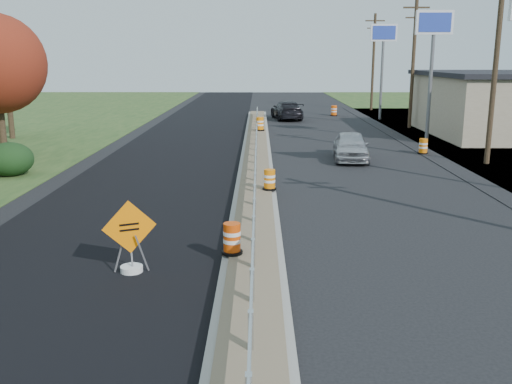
{
  "coord_description": "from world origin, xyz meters",
  "views": [
    {
      "loc": [
        0.14,
        -19.03,
        5.16
      ],
      "look_at": [
        0.05,
        -1.81,
        1.1
      ],
      "focal_mm": 40.0,
      "sensor_mm": 36.0,
      "label": 1
    }
  ],
  "objects_px": {
    "barrel_shoulder_far": "(334,111)",
    "caution_sign": "(131,254)",
    "barrel_median_near": "(232,239)",
    "barrel_median_mid": "(270,180)",
    "car_silver": "(351,146)",
    "barrel_median_far": "(260,124)",
    "car_dark_far": "(287,110)",
    "barrel_shoulder_near": "(423,147)"
  },
  "relations": [
    {
      "from": "caution_sign",
      "to": "car_dark_far",
      "type": "relative_size",
      "value": 0.34
    },
    {
      "from": "barrel_median_near",
      "to": "car_silver",
      "type": "distance_m",
      "value": 16.14
    },
    {
      "from": "barrel_median_mid",
      "to": "barrel_median_far",
      "type": "relative_size",
      "value": 0.84
    },
    {
      "from": "barrel_shoulder_near",
      "to": "car_dark_far",
      "type": "relative_size",
      "value": 0.15
    },
    {
      "from": "barrel_median_far",
      "to": "car_dark_far",
      "type": "height_order",
      "value": "car_dark_far"
    },
    {
      "from": "barrel_shoulder_near",
      "to": "barrel_shoulder_far",
      "type": "xyz_separation_m",
      "value": [
        -2.2,
        21.19,
        0.05
      ]
    },
    {
      "from": "barrel_median_mid",
      "to": "barrel_shoulder_far",
      "type": "height_order",
      "value": "barrel_median_mid"
    },
    {
      "from": "barrel_median_near",
      "to": "barrel_median_mid",
      "type": "xyz_separation_m",
      "value": [
        1.1,
        7.34,
        -0.01
      ]
    },
    {
      "from": "car_dark_far",
      "to": "barrel_median_near",
      "type": "bearing_deg",
      "value": 77.99
    },
    {
      "from": "barrel_shoulder_far",
      "to": "car_silver",
      "type": "xyz_separation_m",
      "value": [
        -2.11,
        -23.17,
        0.28
      ]
    },
    {
      "from": "barrel_median_mid",
      "to": "car_dark_far",
      "type": "relative_size",
      "value": 0.15
    },
    {
      "from": "barrel_median_mid",
      "to": "car_silver",
      "type": "distance_m",
      "value": 8.97
    },
    {
      "from": "barrel_median_mid",
      "to": "barrel_shoulder_near",
      "type": "distance_m",
      "value": 13.1
    },
    {
      "from": "barrel_median_near",
      "to": "car_dark_far",
      "type": "relative_size",
      "value": 0.15
    },
    {
      "from": "barrel_shoulder_near",
      "to": "barrel_median_mid",
      "type": "bearing_deg",
      "value": -131.34
    },
    {
      "from": "caution_sign",
      "to": "car_dark_far",
      "type": "height_order",
      "value": "caution_sign"
    },
    {
      "from": "barrel_shoulder_near",
      "to": "barrel_shoulder_far",
      "type": "height_order",
      "value": "barrel_shoulder_far"
    },
    {
      "from": "car_silver",
      "to": "barrel_median_mid",
      "type": "bearing_deg",
      "value": -113.75
    },
    {
      "from": "barrel_median_mid",
      "to": "car_dark_far",
      "type": "height_order",
      "value": "car_dark_far"
    },
    {
      "from": "barrel_shoulder_far",
      "to": "caution_sign",
      "type": "bearing_deg",
      "value": -104.35
    },
    {
      "from": "barrel_median_far",
      "to": "barrel_median_near",
      "type": "bearing_deg",
      "value": -91.71
    },
    {
      "from": "caution_sign",
      "to": "barrel_shoulder_near",
      "type": "xyz_separation_m",
      "value": [
        12.2,
        17.91,
        -0.06
      ]
    },
    {
      "from": "caution_sign",
      "to": "car_dark_far",
      "type": "distance_m",
      "value": 36.48
    },
    {
      "from": "barrel_shoulder_near",
      "to": "barrel_shoulder_far",
      "type": "relative_size",
      "value": 0.89
    },
    {
      "from": "caution_sign",
      "to": "barrel_median_far",
      "type": "bearing_deg",
      "value": 59.47
    },
    {
      "from": "caution_sign",
      "to": "barrel_median_near",
      "type": "distance_m",
      "value": 2.56
    },
    {
      "from": "barrel_median_near",
      "to": "barrel_median_far",
      "type": "height_order",
      "value": "barrel_median_far"
    },
    {
      "from": "caution_sign",
      "to": "barrel_median_near",
      "type": "xyz_separation_m",
      "value": [
        2.45,
        0.74,
        0.15
      ]
    },
    {
      "from": "barrel_median_mid",
      "to": "barrel_shoulder_near",
      "type": "bearing_deg",
      "value": 48.66
    },
    {
      "from": "barrel_median_near",
      "to": "barrel_shoulder_far",
      "type": "xyz_separation_m",
      "value": [
        7.55,
        38.36,
        -0.17
      ]
    },
    {
      "from": "caution_sign",
      "to": "car_silver",
      "type": "bearing_deg",
      "value": 40.08
    },
    {
      "from": "barrel_median_mid",
      "to": "car_silver",
      "type": "height_order",
      "value": "car_silver"
    },
    {
      "from": "barrel_median_near",
      "to": "barrel_shoulder_near",
      "type": "bearing_deg",
      "value": 60.41
    },
    {
      "from": "barrel_median_mid",
      "to": "barrel_shoulder_near",
      "type": "xyz_separation_m",
      "value": [
        8.65,
        9.83,
        -0.21
      ]
    },
    {
      "from": "barrel_shoulder_near",
      "to": "car_silver",
      "type": "distance_m",
      "value": 4.75
    },
    {
      "from": "barrel_median_far",
      "to": "car_silver",
      "type": "distance_m",
      "value": 11.4
    },
    {
      "from": "caution_sign",
      "to": "barrel_shoulder_near",
      "type": "relative_size",
      "value": 2.18
    },
    {
      "from": "barrel_median_far",
      "to": "barrel_shoulder_far",
      "type": "distance_m",
      "value": 14.47
    },
    {
      "from": "barrel_shoulder_near",
      "to": "car_silver",
      "type": "xyz_separation_m",
      "value": [
        -4.31,
        -1.98,
        0.33
      ]
    },
    {
      "from": "barrel_shoulder_near",
      "to": "car_dark_far",
      "type": "xyz_separation_m",
      "value": [
        -6.66,
        18.15,
        0.38
      ]
    },
    {
      "from": "barrel_shoulder_near",
      "to": "caution_sign",
      "type": "bearing_deg",
      "value": -124.26
    },
    {
      "from": "barrel_median_mid",
      "to": "car_silver",
      "type": "xyz_separation_m",
      "value": [
        4.34,
        7.85,
        0.12
      ]
    }
  ]
}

